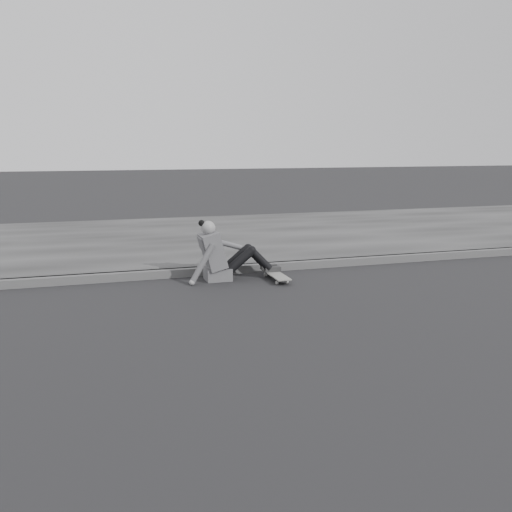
# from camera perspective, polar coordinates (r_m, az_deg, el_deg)

# --- Properties ---
(ground) EXTENTS (80.00, 80.00, 0.00)m
(ground) POSITION_cam_1_polar(r_m,az_deg,el_deg) (7.04, 16.96, -5.18)
(ground) COLOR black
(ground) RESTS_ON ground
(curb) EXTENTS (24.00, 0.16, 0.12)m
(curb) POSITION_cam_1_polar(r_m,az_deg,el_deg) (9.21, 8.06, -0.65)
(curb) COLOR #484848
(curb) RESTS_ON ground
(sidewalk) EXTENTS (24.00, 6.00, 0.12)m
(sidewalk) POSITION_cam_1_polar(r_m,az_deg,el_deg) (11.97, 1.96, 2.15)
(sidewalk) COLOR #313131
(sidewalk) RESTS_ON ground
(skateboard) EXTENTS (0.20, 0.78, 0.09)m
(skateboard) POSITION_cam_1_polar(r_m,az_deg,el_deg) (8.20, 2.02, -1.91)
(skateboard) COLOR gray
(skateboard) RESTS_ON ground
(seated_woman) EXTENTS (1.38, 0.46, 0.88)m
(seated_woman) POSITION_cam_1_polar(r_m,az_deg,el_deg) (8.17, -3.41, 0.10)
(seated_woman) COLOR #505052
(seated_woman) RESTS_ON ground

